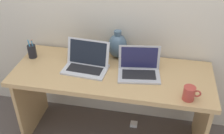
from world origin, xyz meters
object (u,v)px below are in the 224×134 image
Objects in this scene: laptop_left at (87,61)px; power_brick at (134,124)px; laptop_right at (139,67)px; green_vase at (118,45)px; coffee_mug at (189,93)px; pen_cup at (32,51)px.

laptop_left is 5.38× the size of power_brick.
laptop_right is 1.43× the size of green_vase.
green_vase is at bearing 154.81° from power_brick.
laptop_left is 2.98× the size of coffee_mug.
green_vase reaches higher than pen_cup.
pen_cup is (-1.34, 0.33, 0.01)m from coffee_mug.
laptop_right reaches higher than power_brick.
power_brick is (-0.41, 0.39, -0.78)m from coffee_mug.
coffee_mug is (0.82, -0.25, -0.01)m from laptop_left.
power_brick is (0.41, 0.14, -0.78)m from laptop_left.
laptop_right is at bearing 146.04° from coffee_mug.
green_vase is 0.76m from pen_cup.
coffee_mug is 1.81× the size of power_brick.
green_vase is (-0.22, 0.22, 0.06)m from laptop_right.
laptop_left is at bearing -133.75° from green_vase.
laptop_left is at bearing 162.86° from coffee_mug.
laptop_right is 0.79m from power_brick.
laptop_right reaches higher than pen_cup.
green_vase is at bearing 46.25° from laptop_left.
coffee_mug is at bearing -38.76° from green_vase.
laptop_left reaches higher than power_brick.
pen_cup is (-0.74, -0.16, -0.05)m from green_vase.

